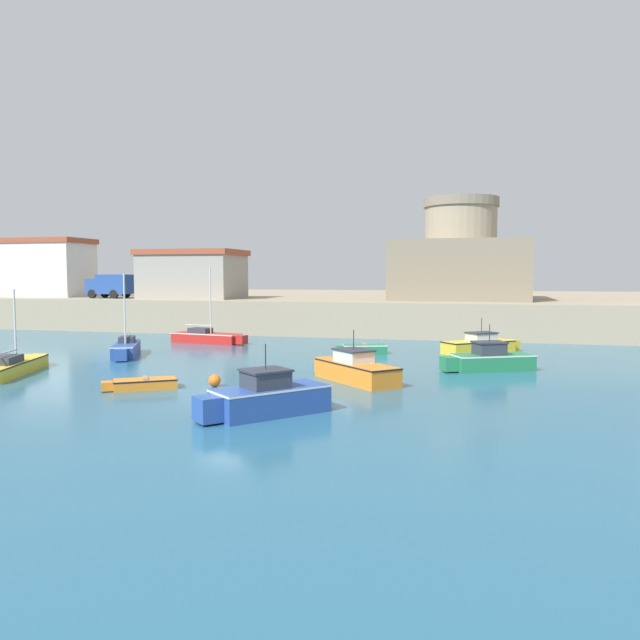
{
  "coord_description": "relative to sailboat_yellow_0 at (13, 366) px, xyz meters",
  "views": [
    {
      "loc": [
        9.9,
        -23.53,
        4.99
      ],
      "look_at": [
        -0.44,
        16.32,
        2.0
      ],
      "focal_mm": 35.0,
      "sensor_mm": 36.0,
      "label": 1
    }
  ],
  "objects": [
    {
      "name": "mooring_buoy",
      "position": [
        11.22,
        -0.63,
        -0.14
      ],
      "size": [
        0.55,
        0.55,
        0.55
      ],
      "primitive_type": "sphere",
      "color": "orange",
      "rests_on": "ground"
    },
    {
      "name": "dinghy_orange_8",
      "position": [
        8.42,
        -2.0,
        -0.16
      ],
      "size": [
        3.11,
        2.48,
        0.52
      ],
      "color": "orange",
      "rests_on": "ground"
    },
    {
      "name": "motorboat_yellow_1",
      "position": [
        22.7,
        14.61,
        0.11
      ],
      "size": [
        5.0,
        4.43,
        2.25
      ],
      "color": "yellow",
      "rests_on": "ground"
    },
    {
      "name": "harbor_shed_near_wharf",
      "position": [
        -19.19,
        27.5,
        5.31
      ],
      "size": [
        8.05,
        5.14,
        5.76
      ],
      "color": "silver",
      "rests_on": "quay_seawall"
    },
    {
      "name": "sailboat_red_5",
      "position": [
        3.32,
        15.72,
        0.05
      ],
      "size": [
        6.03,
        2.32,
        5.57
      ],
      "color": "red",
      "rests_on": "ground"
    },
    {
      "name": "ground_plane",
      "position": [
        12.81,
        -2.62,
        -0.41
      ],
      "size": [
        200.0,
        200.0,
        0.0
      ],
      "primitive_type": "plane",
      "color": "#28607F"
    },
    {
      "name": "motorboat_orange_6",
      "position": [
        16.99,
        2.28,
        0.17
      ],
      "size": [
        4.88,
        4.89,
        2.41
      ],
      "color": "orange",
      "rests_on": "ground"
    },
    {
      "name": "motorboat_blue_4",
      "position": [
        15.35,
        -5.4,
        0.22
      ],
      "size": [
        4.21,
        4.59,
        2.55
      ],
      "color": "#284C9E",
      "rests_on": "ground"
    },
    {
      "name": "fortress",
      "position": [
        20.81,
        30.92,
        5.62
      ],
      "size": [
        11.58,
        11.58,
        8.92
      ],
      "color": "gray",
      "rests_on": "quay_seawall"
    },
    {
      "name": "motorboat_green_3",
      "position": [
        23.18,
        7.34,
        0.15
      ],
      "size": [
        4.93,
        3.3,
        2.42
      ],
      "color": "#237A4C",
      "rests_on": "ground"
    },
    {
      "name": "sailboat_yellow_0",
      "position": [
        0.0,
        0.0,
        0.0
      ],
      "size": [
        3.19,
        6.68,
        4.27
      ],
      "color": "yellow",
      "rests_on": "ground"
    },
    {
      "name": "truck_on_quay",
      "position": [
        -10.8,
        25.37,
        3.62
      ],
      "size": [
        4.38,
        2.31,
        2.2
      ],
      "color": "#234793",
      "rests_on": "quay_seawall"
    },
    {
      "name": "quay_seawall",
      "position": [
        12.81,
        41.53,
        1.0
      ],
      "size": [
        120.0,
        40.0,
        2.82
      ],
      "primitive_type": "cube",
      "color": "gray",
      "rests_on": "ground"
    },
    {
      "name": "dinghy_green_7",
      "position": [
        15.52,
        12.37,
        -0.09
      ],
      "size": [
        3.29,
        1.97,
        0.67
      ],
      "color": "#237A4C",
      "rests_on": "ground"
    },
    {
      "name": "sailboat_blue_2",
      "position": [
        1.56,
        7.76,
        0.07
      ],
      "size": [
        3.25,
        5.3,
        5.07
      ],
      "color": "#284C9E",
      "rests_on": "ground"
    },
    {
      "name": "harbor_shed_far_end",
      "position": [
        -3.19,
        26.78,
        4.66
      ],
      "size": [
        9.08,
        6.19,
        4.46
      ],
      "color": "gray",
      "rests_on": "quay_seawall"
    }
  ]
}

